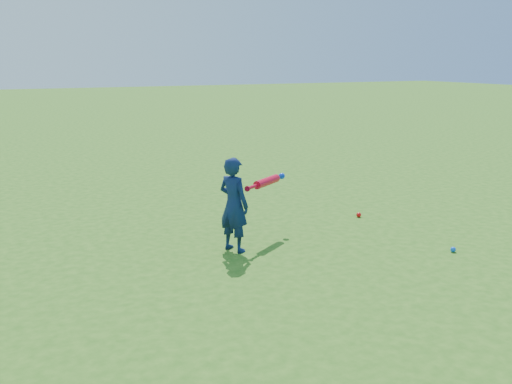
# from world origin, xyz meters

# --- Properties ---
(ground) EXTENTS (80.00, 80.00, 0.00)m
(ground) POSITION_xyz_m (0.00, 0.00, 0.00)
(ground) COLOR #2E6417
(ground) RESTS_ON ground
(child) EXTENTS (0.40, 0.47, 1.09)m
(child) POSITION_xyz_m (0.62, -0.36, 0.55)
(child) COLOR #0F1E49
(child) RESTS_ON ground
(ground_ball_red) EXTENTS (0.07, 0.07, 0.07)m
(ground_ball_red) POSITION_xyz_m (2.76, 0.17, 0.03)
(ground_ball_red) COLOR red
(ground_ball_red) RESTS_ON ground
(ground_ball_blue) EXTENTS (0.06, 0.06, 0.06)m
(ground_ball_blue) POSITION_xyz_m (2.85, -1.52, 0.03)
(ground_ball_blue) COLOR blue
(ground_ball_blue) RESTS_ON ground
(bat_swing) EXTENTS (0.78, 0.54, 0.10)m
(bat_swing) POSITION_xyz_m (1.23, -0.02, 0.70)
(bat_swing) COLOR red
(bat_swing) RESTS_ON ground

